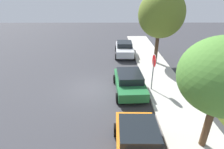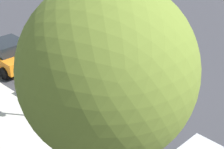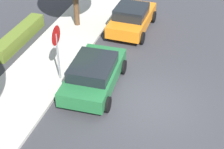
# 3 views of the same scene
# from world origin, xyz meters

# --- Properties ---
(ground_plane) EXTENTS (60.00, 60.00, 0.00)m
(ground_plane) POSITION_xyz_m (0.00, 0.00, 0.00)
(ground_plane) COLOR #38383D
(sidewalk_curb) EXTENTS (32.00, 2.91, 0.14)m
(sidewalk_curb) POSITION_xyz_m (0.00, 5.23, 0.07)
(sidewalk_curb) COLOR beige
(sidewalk_curb) RESTS_ON ground_plane
(stop_sign) EXTENTS (0.88, 0.08, 2.72)m
(stop_sign) POSITION_xyz_m (0.26, 4.09, 1.90)
(stop_sign) COLOR gray
(stop_sign) RESTS_ON ground_plane
(parked_car_green) EXTENTS (4.02, 2.24, 1.37)m
(parked_car_green) POSITION_xyz_m (0.29, 2.52, 0.72)
(parked_car_green) COLOR #236B38
(parked_car_green) RESTS_ON ground_plane
(parked_car_orange) EXTENTS (3.85, 2.07, 1.47)m
(parked_car_orange) POSITION_xyz_m (5.77, 2.36, 0.74)
(parked_car_orange) COLOR orange
(parked_car_orange) RESTS_ON ground_plane
(front_yard_hedge) EXTENTS (4.14, 0.71, 0.68)m
(front_yard_hedge) POSITION_xyz_m (2.73, 7.54, 0.34)
(front_yard_hedge) COLOR olive
(front_yard_hedge) RESTS_ON ground_plane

